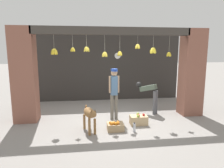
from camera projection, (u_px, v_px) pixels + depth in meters
name	position (u px, v px, depth m)	size (l,w,h in m)	color
ground_plane	(114.00, 120.00, 6.54)	(60.00, 60.00, 0.00)	gray
shop_back_wall	(105.00, 68.00, 9.05)	(6.86, 0.12, 2.97)	#2D2B28
shop_pillar_left	(24.00, 75.00, 6.23)	(0.70, 0.60, 2.97)	brown
shop_pillar_right	(191.00, 73.00, 6.94)	(0.70, 0.60, 2.97)	brown
storefront_awning	(113.00, 33.00, 6.19)	(4.96, 0.26, 0.93)	#3D3833
dog	(90.00, 114.00, 5.49)	(0.43, 0.91, 0.73)	olive
shopkeeper	(114.00, 90.00, 6.45)	(0.34, 0.28, 1.67)	#6B665B
worker_stooping	(149.00, 93.00, 7.18)	(0.70, 0.68, 1.10)	#56565B
fruit_crate_oranges	(115.00, 126.00, 5.67)	(0.46, 0.38, 0.28)	tan
fruit_crate_apples	(139.00, 120.00, 6.12)	(0.52, 0.33, 0.35)	tan
water_bottle	(134.00, 127.00, 5.57)	(0.08, 0.08, 0.27)	silver
wall_clock	(118.00, 56.00, 8.96)	(0.29, 0.03, 0.29)	black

